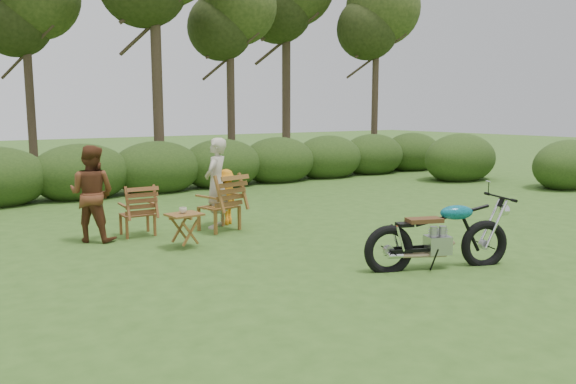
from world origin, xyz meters
TOP-DOWN VIEW (x-y plane):
  - ground at (0.00, 0.00)m, footprint 80.00×80.00m
  - tree_line at (0.50, 9.74)m, footprint 22.52×11.62m
  - motorcycle at (0.42, -0.42)m, footprint 2.21×1.49m
  - lawn_chair_right at (-0.94, 3.59)m, footprint 0.86×0.86m
  - lawn_chair_left at (-2.33, 4.04)m, footprint 0.67×0.67m
  - side_table at (-2.03, 2.71)m, footprint 0.59×0.51m
  - cup at (-2.03, 2.74)m, footprint 0.14×0.14m
  - adult_a at (-0.87, 3.82)m, footprint 0.74×0.71m
  - adult_b at (-3.11, 4.04)m, footprint 1.00×1.00m
  - child at (-0.58, 3.99)m, footprint 0.81×0.72m

SIDE VIEW (x-z plane):
  - ground at x=0.00m, z-range 0.00..0.00m
  - motorcycle at x=0.42m, z-range -0.59..0.59m
  - lawn_chair_right at x=-0.94m, z-range -0.53..0.53m
  - lawn_chair_left at x=-2.33m, z-range -0.45..0.45m
  - adult_a at x=-0.87m, z-range -0.85..0.85m
  - adult_b at x=-3.11m, z-range -0.82..0.82m
  - child at x=-0.58m, z-range -0.54..0.54m
  - side_table at x=-2.03m, z-range 0.00..0.56m
  - cup at x=-2.03m, z-range 0.56..0.66m
  - tree_line at x=0.50m, z-range -0.26..7.88m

